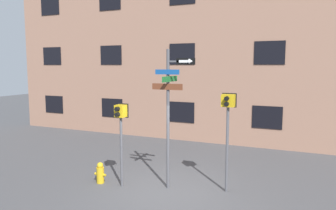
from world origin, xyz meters
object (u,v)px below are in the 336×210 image
fire_hydrant (100,173)px  pedestrian_signal_right (228,115)px  street_sign_pole (170,106)px  pedestrian_signal_left (121,123)px

fire_hydrant → pedestrian_signal_right: bearing=13.4°
street_sign_pole → pedestrian_signal_right: 1.67m
pedestrian_signal_left → fire_hydrant: 1.81m
street_sign_pole → pedestrian_signal_left: (-1.41, -0.43, -0.51)m
pedestrian_signal_left → fire_hydrant: size_ratio=3.82×
street_sign_pole → fire_hydrant: size_ratio=6.24×
pedestrian_signal_right → fire_hydrant: size_ratio=4.35×
street_sign_pole → pedestrian_signal_right: street_sign_pole is taller
street_sign_pole → pedestrian_signal_left: bearing=-162.9°
pedestrian_signal_right → fire_hydrant: bearing=-166.6°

